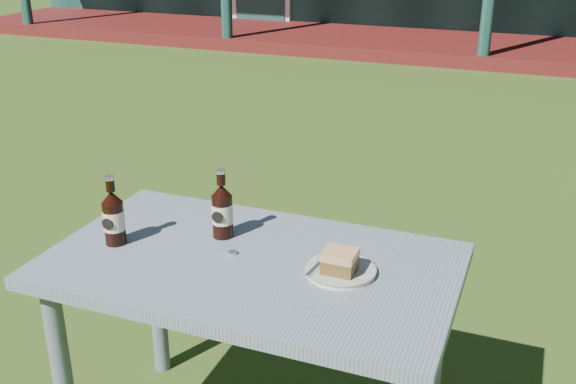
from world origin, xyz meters
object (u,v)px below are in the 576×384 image
at_px(cake_slice, 340,261).
at_px(plate, 340,270).
at_px(cafe_table, 251,290).
at_px(cola_bottle_far, 114,217).
at_px(cola_bottle_near, 222,210).

bearing_deg(cake_slice, plate, 94.87).
bearing_deg(plate, cake_slice, -85.13).
xyz_separation_m(cafe_table, plate, (0.27, 0.02, 0.11)).
bearing_deg(cafe_table, cake_slice, 1.91).
xyz_separation_m(plate, cola_bottle_far, (-0.70, -0.08, 0.08)).
xyz_separation_m(cola_bottle_near, cola_bottle_far, (-0.29, -0.16, -0.00)).
height_order(cake_slice, cola_bottle_far, cola_bottle_far).
xyz_separation_m(cafe_table, cola_bottle_near, (-0.15, 0.11, 0.19)).
bearing_deg(cafe_table, plate, 4.91).
distance_m(plate, cola_bottle_far, 0.71).
bearing_deg(cafe_table, cola_bottle_near, 142.63).
bearing_deg(plate, cola_bottle_far, -173.83).
bearing_deg(cake_slice, cafe_table, -178.09).
xyz_separation_m(cafe_table, cola_bottle_far, (-0.43, -0.05, 0.19)).
xyz_separation_m(plate, cola_bottle_near, (-0.41, 0.09, 0.08)).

